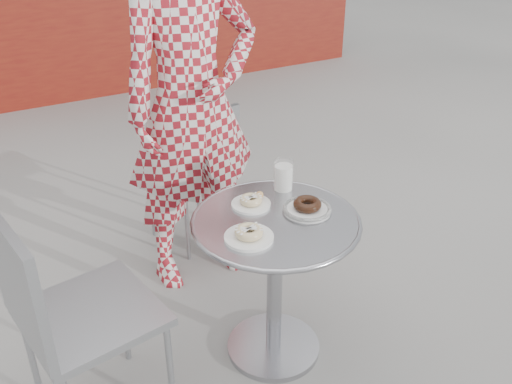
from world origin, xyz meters
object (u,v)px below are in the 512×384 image
bistro_table (275,254)px  plate_checker (307,208)px  seated_person (192,103)px  plate_near (249,234)px  chair_far (194,199)px  chair_left (95,355)px  plate_far (251,202)px  milk_cup (283,176)px

bistro_table → plate_checker: (0.14, -0.01, 0.18)m
plate_checker → seated_person: bearing=103.5°
bistro_table → plate_near: (-0.15, -0.07, 0.18)m
bistro_table → chair_far: 1.02m
chair_left → chair_far: bearing=-49.8°
plate_far → milk_cup: size_ratio=1.21×
bistro_table → plate_checker: bearing=-2.3°
plate_near → plate_checker: 0.30m
plate_far → chair_left: bearing=-171.7°
chair_left → milk_cup: 1.01m
chair_far → milk_cup: chair_far is taller
chair_left → plate_checker: chair_left is taller
plate_far → seated_person: bearing=90.2°
plate_far → bistro_table: bearing=-78.0°
seated_person → plate_near: seated_person is taller
milk_cup → seated_person: bearing=109.6°
bistro_table → plate_checker: size_ratio=3.47×
chair_far → plate_far: bearing=69.3°
plate_checker → bistro_table: bearing=177.7°
plate_near → bistro_table: bearing=23.7°
chair_far → chair_left: chair_left is taller
plate_far → plate_checker: (0.17, -0.15, -0.00)m
seated_person → plate_checker: (0.17, -0.71, -0.23)m
plate_checker → milk_cup: 0.20m
plate_near → milk_cup: (0.30, 0.26, 0.04)m
plate_near → milk_cup: milk_cup is taller
bistro_table → milk_cup: milk_cup is taller
chair_left → plate_far: bearing=-91.2°
chair_left → milk_cup: size_ratio=7.08×
seated_person → milk_cup: 0.57m
chair_left → plate_checker: size_ratio=4.81×
seated_person → plate_far: seated_person is taller
plate_near → plate_checker: (0.29, 0.06, -0.00)m
bistro_table → milk_cup: bearing=52.1°
bistro_table → plate_checker: 0.23m
chair_far → plate_checker: bearing=80.0°
bistro_table → seated_person: 0.82m
chair_far → plate_checker: size_ratio=4.17×
chair_far → plate_checker: chair_far is taller
bistro_table → milk_cup: size_ratio=5.11×
seated_person → chair_left: bearing=-139.4°
bistro_table → seated_person: size_ratio=0.37×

